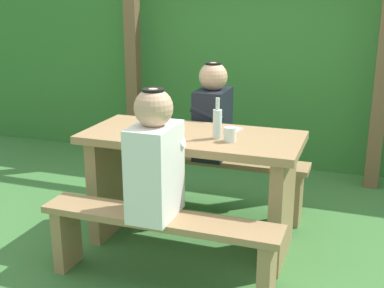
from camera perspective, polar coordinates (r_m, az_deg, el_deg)
The scene contains 13 objects.
ground_plane at distance 3.47m, azimuth -0.00°, elevation -11.14°, with size 12.00×12.00×0.00m, color #3E7337.
hedge_backdrop at distance 5.27m, azimuth 8.27°, elevation 9.26°, with size 6.40×0.97×1.90m, color #35722F.
pergola_post_left at distance 4.94m, azimuth -6.76°, elevation 8.86°, with size 0.12×0.12×1.91m, color brown.
pergola_post_right at distance 4.44m, azimuth 20.99°, elevation 6.99°, with size 0.12×0.12×1.91m, color brown.
picnic_table at distance 3.26m, azimuth -0.00°, elevation -3.03°, with size 1.40×0.64×0.77m.
bench_near at distance 2.86m, azimuth -3.76°, elevation -10.42°, with size 1.40×0.24×0.44m.
bench_far at distance 3.82m, azimuth 2.78°, elevation -3.28°, with size 1.40×0.24×0.44m.
person_white_shirt at distance 2.70m, azimuth -4.28°, elevation -1.70°, with size 0.25×0.35×0.72m.
person_black_coat at distance 3.70m, azimuth 2.38°, elevation 3.40°, with size 0.25×0.35×0.72m.
drinking_glass at distance 3.01m, azimuth 4.40°, elevation 1.11°, with size 0.07×0.07×0.09m, color silver.
bottle_left at distance 3.34m, azimuth -3.99°, elevation 3.57°, with size 0.06×0.06×0.23m.
bottle_right at distance 3.05m, azimuth 2.93°, elevation 2.46°, with size 0.06×0.06×0.26m.
cell_phone at distance 3.26m, azimuth 4.79°, elevation 1.62°, with size 0.07×0.14×0.01m, color silver.
Camera 1 is at (1.02, -2.89, 1.62)m, focal length 46.42 mm.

